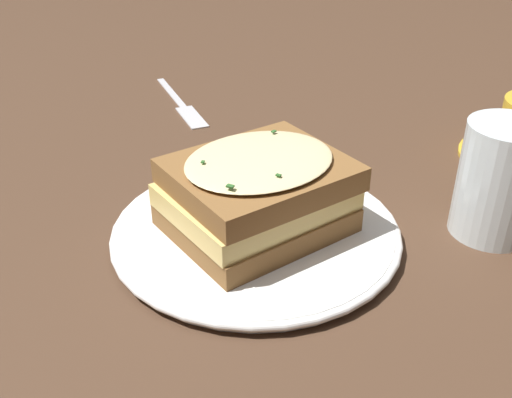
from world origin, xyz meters
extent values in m
plane|color=#473021|center=(0.00, 0.00, 0.00)|extent=(2.40, 2.40, 0.00)
cylinder|color=white|center=(0.03, -0.02, 0.01)|extent=(0.24, 0.24, 0.01)
torus|color=white|center=(0.03, -0.02, 0.01)|extent=(0.25, 0.25, 0.01)
cube|color=brown|center=(0.03, -0.02, 0.02)|extent=(0.18, 0.18, 0.02)
cube|color=#E0C16B|center=(0.03, -0.02, 0.04)|extent=(0.18, 0.18, 0.02)
cube|color=brown|center=(0.02, -0.01, 0.06)|extent=(0.18, 0.18, 0.02)
ellipsoid|color=beige|center=(0.02, -0.01, 0.08)|extent=(0.16, 0.16, 0.01)
cube|color=#2D6028|center=(0.05, 0.01, 0.08)|extent=(0.00, 0.00, 0.00)
cube|color=#2D6028|center=(0.05, -0.05, 0.08)|extent=(0.00, 0.00, 0.00)
cube|color=#2D6028|center=(-0.02, -0.01, 0.08)|extent=(0.01, 0.00, 0.00)
cube|color=#2D6028|center=(0.08, -0.02, 0.08)|extent=(0.01, 0.01, 0.00)
cylinder|color=silver|center=(-0.03, 0.18, 0.05)|extent=(0.07, 0.07, 0.10)
cube|color=silver|center=(-0.29, -0.21, 0.00)|extent=(0.10, 0.07, 0.00)
cube|color=silver|center=(-0.21, -0.15, 0.00)|extent=(0.07, 0.06, 0.00)
cube|color=#333335|center=(-0.21, -0.14, 0.00)|extent=(0.04, 0.03, 0.00)
cube|color=#333335|center=(-0.21, -0.15, 0.00)|extent=(0.04, 0.03, 0.00)
cube|color=#333335|center=(-0.20, -0.15, 0.00)|extent=(0.04, 0.03, 0.00)
camera|label=1|loc=(0.44, 0.08, 0.29)|focal=42.00mm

